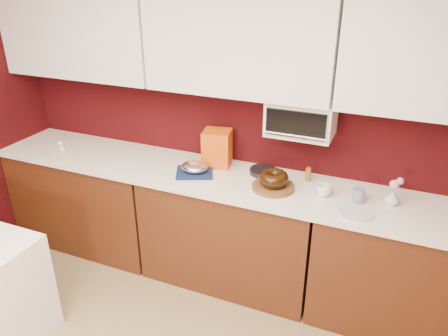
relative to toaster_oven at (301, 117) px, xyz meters
name	(u,v)px	position (x,y,z in m)	size (l,w,h in m)	color
wall_back	(247,120)	(-0.45, 0.15, -0.12)	(4.00, 0.02, 2.50)	#360709
base_cabinet_left	(92,199)	(-1.78, -0.17, -0.95)	(1.31, 0.58, 0.86)	#49220E
base_cabinet_center	(231,232)	(-0.45, -0.17, -0.95)	(1.31, 0.58, 0.86)	#49220E
base_cabinet_right	(414,274)	(0.88, -0.17, -0.95)	(1.31, 0.58, 0.86)	#49220E
countertop	(231,180)	(-0.45, -0.17, -0.49)	(4.00, 0.62, 0.04)	white
upper_cabinet_left	(80,31)	(-1.78, -0.02, 0.48)	(1.31, 0.33, 0.70)	white
upper_cabinet_center	(240,42)	(-0.45, -0.02, 0.48)	(1.31, 0.33, 0.70)	white
toaster_oven	(301,117)	(0.00, 0.00, 0.00)	(0.45, 0.30, 0.25)	white
toaster_oven_door	(296,124)	(0.00, -0.16, 0.00)	(0.40, 0.02, 0.18)	black
toaster_oven_handle	(294,136)	(0.00, -0.18, -0.07)	(0.02, 0.02, 0.42)	silver
cake_base	(273,187)	(-0.12, -0.21, -0.46)	(0.30, 0.30, 0.03)	brown
bundt_cake	(274,178)	(-0.12, -0.21, -0.39)	(0.21, 0.21, 0.09)	black
navy_towel	(194,172)	(-0.73, -0.21, -0.46)	(0.27, 0.23, 0.02)	#14214E
foil_ham_nest	(194,167)	(-0.73, -0.21, -0.42)	(0.20, 0.17, 0.08)	silver
roasted_ham	(194,164)	(-0.73, -0.21, -0.40)	(0.10, 0.08, 0.06)	#B36452
pandoro_box	(217,148)	(-0.63, 0.00, -0.33)	(0.21, 0.19, 0.28)	#B62E0C
dark_pan	(263,171)	(-0.26, 0.00, -0.46)	(0.20, 0.20, 0.04)	black
coffee_mug	(324,189)	(0.23, -0.18, -0.43)	(0.09, 0.09, 0.10)	white
blue_jar	(358,195)	(0.46, -0.17, -0.43)	(0.08, 0.08, 0.09)	navy
flower_vase	(392,197)	(0.66, -0.13, -0.42)	(0.07, 0.07, 0.11)	silver
flower_pink	(394,185)	(0.66, -0.13, -0.33)	(0.06, 0.06, 0.06)	pink
flower_blue	(400,181)	(0.69, -0.11, -0.30)	(0.05, 0.05, 0.05)	#869FD7
china_plate	(355,213)	(0.46, -0.33, -0.47)	(0.22, 0.22, 0.01)	silver
amber_bottle	(307,175)	(0.08, 0.01, -0.43)	(0.03, 0.03, 0.09)	brown
egg_left	(62,149)	(-1.94, -0.24, -0.46)	(0.05, 0.04, 0.04)	white
egg_right	(60,143)	(-2.05, -0.15, -0.45)	(0.05, 0.04, 0.04)	white
amber_bottle_tall	(308,175)	(0.08, 0.00, -0.42)	(0.03, 0.03, 0.11)	brown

